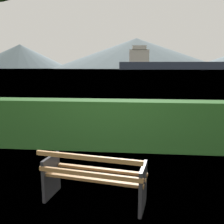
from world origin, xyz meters
TOP-DOWN VIEW (x-y plane):
  - ground_plane at (0.00, 0.00)m, footprint 1400.00×1400.00m
  - water_surface at (0.00, 306.05)m, footprint 620.00×620.00m
  - park_bench at (-0.01, -0.06)m, footprint 1.64×0.83m
  - hedge_row at (0.00, 2.57)m, footprint 12.66×0.65m
  - cargo_ship_large at (30.40, 259.20)m, footprint 113.01×19.08m
  - distant_hills at (75.63, 566.94)m, footprint 885.45×385.97m

SIDE VIEW (x-z plane):
  - ground_plane at x=0.00m, z-range 0.00..0.00m
  - water_surface at x=0.00m, z-range 0.00..0.00m
  - park_bench at x=-0.01m, z-range -0.01..0.86m
  - hedge_row at x=0.00m, z-range 0.00..1.26m
  - cargo_ship_large at x=30.40m, z-range -5.32..18.83m
  - distant_hills at x=75.63m, z-range -0.85..65.00m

